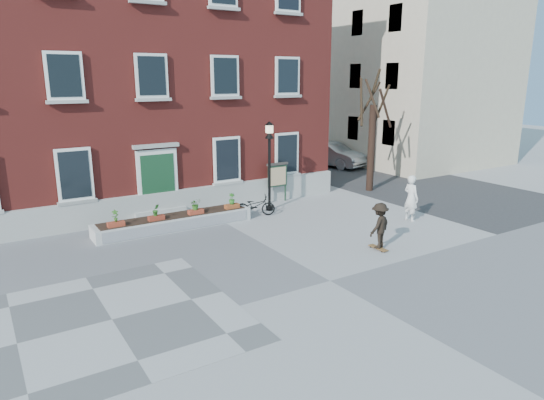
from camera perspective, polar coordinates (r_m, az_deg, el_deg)
ground at (r=14.41m, az=6.85°, el=-9.43°), size 100.00×100.00×0.00m
checker_patch at (r=12.82m, az=-18.31°, el=-13.22°), size 6.00×6.00×0.01m
bicycle at (r=20.62m, az=-1.99°, el=-0.66°), size 1.78×1.23×0.89m
parked_car at (r=32.33m, az=7.02°, el=5.35°), size 2.69×5.01×1.57m
bystander at (r=20.61m, az=16.04°, el=0.22°), size 0.46×0.70×1.90m
brick_building at (r=25.01m, az=-17.85°, el=14.88°), size 18.40×10.85×12.60m
planter_assembly at (r=19.31m, az=-11.34°, el=-2.42°), size 6.20×1.12×1.15m
bare_tree at (r=25.35m, az=11.68°, el=7.28°), size 1.83×1.83×6.16m
side_street at (r=39.95m, az=9.69°, el=15.93°), size 15.20×36.00×14.50m
lamp_post at (r=21.04m, az=-0.31°, el=5.48°), size 0.40×0.40×3.93m
notice_board at (r=22.70m, az=0.65°, el=2.86°), size 1.10×0.16×1.87m
skateboarder at (r=16.88m, az=12.53°, el=-2.96°), size 1.15×0.86×1.65m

